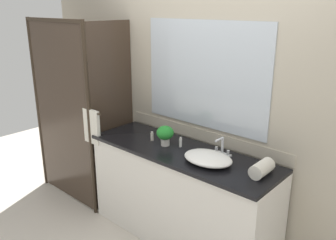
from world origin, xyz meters
TOP-DOWN VIEW (x-y plane):
  - ground_plane at (0.00, 0.00)m, footprint 8.00×8.00m
  - wall_back_with_mirror at (0.00, 0.34)m, footprint 4.40×0.06m
  - vanity_cabinet at (0.00, 0.01)m, footprint 1.80×0.58m
  - shower_enclosure at (-1.27, -0.19)m, footprint 1.20×0.59m
  - sink_basin at (0.33, -0.04)m, footprint 0.42×0.32m
  - faucet at (0.33, 0.15)m, footprint 0.17×0.13m
  - potted_plant at (-0.18, 0.00)m, footprint 0.16×0.16m
  - amenity_bottle_body_wash at (-0.06, 0.06)m, footprint 0.02×0.02m
  - amenity_bottle_conditioner at (-0.36, 0.01)m, footprint 0.03×0.03m
  - rolled_towel_near_edge at (0.76, 0.04)m, footprint 0.11×0.22m

SIDE VIEW (x-z plane):
  - ground_plane at x=0.00m, z-range 0.00..0.00m
  - vanity_cabinet at x=0.00m, z-range 0.00..0.90m
  - sink_basin at x=0.33m, z-range 0.90..0.98m
  - amenity_bottle_conditioner at x=-0.36m, z-range 0.90..0.98m
  - amenity_bottle_body_wash at x=-0.06m, z-range 0.90..0.99m
  - faucet at x=0.33m, z-range 0.87..1.04m
  - rolled_towel_near_edge at x=0.76m, z-range 0.90..1.01m
  - potted_plant at x=-0.18m, z-range 0.92..1.10m
  - shower_enclosure at x=-1.27m, z-range 0.03..2.03m
  - wall_back_with_mirror at x=0.00m, z-range 0.00..2.60m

